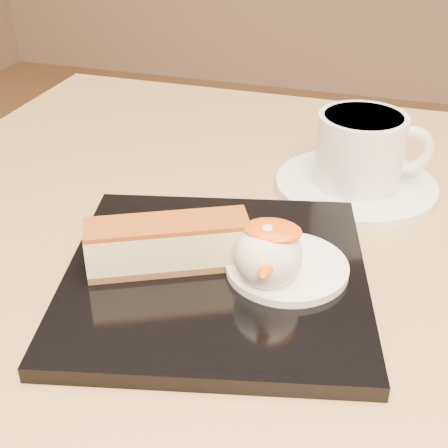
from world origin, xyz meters
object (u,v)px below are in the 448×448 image
(ice_cream_scoop, at_px, (268,255))
(table, at_px, (280,425))
(coffee_cup, at_px, (362,148))
(cheesecake, at_px, (168,244))
(saucer, at_px, (355,186))
(dessert_plate, at_px, (216,276))

(ice_cream_scoop, bearing_deg, table, 60.88)
(ice_cream_scoop, height_order, coffee_cup, coffee_cup)
(cheesecake, xyz_separation_m, saucer, (0.12, 0.18, -0.03))
(dessert_plate, distance_m, ice_cream_scoop, 0.05)
(dessert_plate, height_order, saucer, dessert_plate)
(ice_cream_scoop, bearing_deg, saucer, 77.56)
(cheesecake, bearing_deg, table, -11.74)
(table, distance_m, saucer, 0.23)
(dessert_plate, bearing_deg, table, 18.60)
(table, distance_m, cheesecake, 0.21)
(coffee_cup, bearing_deg, cheesecake, -138.34)
(cheesecake, relative_size, ice_cream_scoop, 2.48)
(cheesecake, bearing_deg, coffee_cup, 31.18)
(dessert_plate, xyz_separation_m, ice_cream_scoop, (0.04, -0.00, 0.03))
(table, xyz_separation_m, ice_cream_scoop, (-0.01, -0.02, 0.19))
(dessert_plate, relative_size, ice_cream_scoop, 4.56)
(table, bearing_deg, dessert_plate, -161.40)
(table, height_order, cheesecake, cheesecake)
(dessert_plate, height_order, coffee_cup, coffee_cup)
(dessert_plate, height_order, cheesecake, cheesecake)
(cheesecake, bearing_deg, saucer, 31.54)
(table, xyz_separation_m, coffee_cup, (0.03, 0.16, 0.20))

